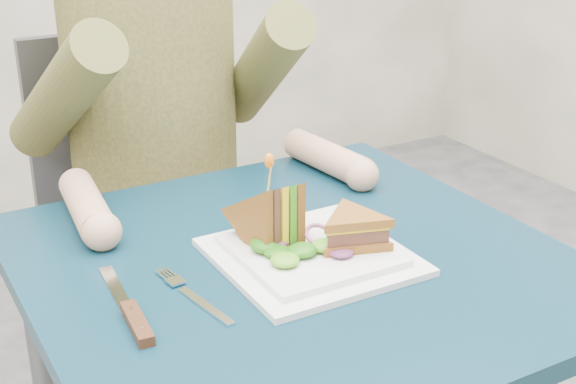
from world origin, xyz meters
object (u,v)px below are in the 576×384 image
sandwich_flat (353,230)px  sandwich_upright (270,221)px  diner (153,57)px  plate (311,254)px  knife (133,316)px  chair (146,215)px  fork (195,297)px  table (295,306)px

sandwich_flat → sandwich_upright: (-0.10, 0.07, 0.01)m
diner → plate: (0.02, -0.56, -0.18)m
sandwich_flat → sandwich_upright: bearing=144.5°
knife → chair: bearing=69.6°
diner → chair: bearing=90.0°
chair → knife: bearing=-110.4°
knife → diner: bearing=66.1°
sandwich_upright → fork: size_ratio=0.82×
table → chair: bearing=90.0°
plate → sandwich_flat: 0.07m
sandwich_flat → chair: bearing=95.9°
table → sandwich_upright: 0.14m
table → diner: diner is taller
sandwich_flat → knife: bearing=-179.1°
plate → sandwich_flat: bearing=-24.4°
chair → knife: size_ratio=4.19×
diner → sandwich_flat: (0.07, -0.59, -0.14)m
plate → knife: plate is taller
chair → plate: (0.02, -0.67, 0.20)m
diner → knife: (-0.26, -0.59, -0.18)m
chair → sandwich_flat: 0.74m
diner → fork: 0.63m
table → fork: bearing=-168.6°
table → knife: size_ratio=3.38×
knife → sandwich_upright: bearing=17.7°
table → sandwich_flat: 0.15m
table → diner: (-0.00, 0.55, 0.26)m
plate → sandwich_upright: sandwich_upright is taller
knife → fork: bearing=7.3°
sandwich_upright → fork: (-0.15, -0.06, -0.05)m
chair → fork: bearing=-104.0°
sandwich_upright → plate: bearing=-46.3°
table → sandwich_upright: size_ratio=5.08×
fork → plate: bearing=5.7°
diner → knife: 0.67m
chair → sandwich_flat: size_ratio=6.28×
chair → plate: chair is taller
chair → sandwich_flat: bearing=-84.1°
plate → sandwich_flat: (0.05, -0.02, 0.04)m
chair → sandwich_upright: 0.68m
diner → table: bearing=-90.0°
sandwich_upright → knife: bearing=-162.3°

